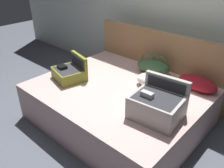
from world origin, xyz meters
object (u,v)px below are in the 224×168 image
(hard_case_medium, at_px, (70,72))
(pillow_near_headboard, at_px, (152,81))
(hard_case_large, at_px, (157,105))
(pillow_center_head, at_px, (198,83))
(duffel_bag, at_px, (153,66))
(bed, at_px, (118,104))

(hard_case_medium, distance_m, pillow_near_headboard, 1.09)
(hard_case_large, height_order, hard_case_medium, hard_case_large)
(pillow_near_headboard, relative_size, pillow_center_head, 0.76)
(hard_case_large, distance_m, pillow_center_head, 0.86)
(pillow_near_headboard, bearing_deg, duffel_bag, 120.45)
(hard_case_medium, bearing_deg, bed, 36.52)
(hard_case_large, relative_size, pillow_near_headboard, 1.34)
(hard_case_medium, relative_size, pillow_center_head, 0.92)
(bed, relative_size, hard_case_medium, 4.33)
(bed, distance_m, duffel_bag, 0.74)
(bed, bearing_deg, hard_case_medium, -157.92)
(pillow_near_headboard, bearing_deg, pillow_center_head, 37.68)
(bed, height_order, hard_case_medium, hard_case_medium)
(hard_case_medium, height_order, pillow_center_head, hard_case_medium)
(hard_case_medium, bearing_deg, duffel_bag, 64.95)
(hard_case_large, bearing_deg, duffel_bag, 119.61)
(hard_case_large, bearing_deg, hard_case_medium, 176.82)
(hard_case_medium, xyz_separation_m, pillow_near_headboard, (0.93, 0.56, -0.02))
(duffel_bag, distance_m, pillow_near_headboard, 0.39)
(hard_case_medium, height_order, pillow_near_headboard, hard_case_medium)
(bed, bearing_deg, duffel_bag, 81.51)
(duffel_bag, bearing_deg, hard_case_medium, -129.49)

